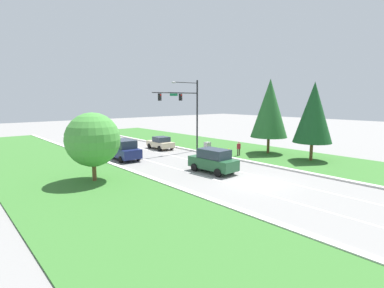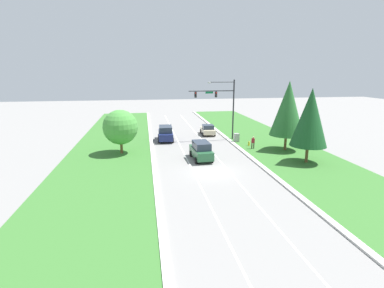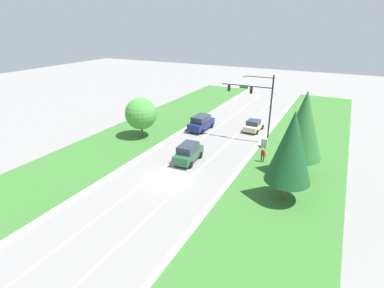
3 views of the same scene
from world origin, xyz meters
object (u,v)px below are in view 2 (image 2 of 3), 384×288
(conifer_far_right_tree, at_px, (310,117))
(oak_near_left_tree, at_px, (120,127))
(utility_cabinet, at_px, (237,138))
(fire_hydrant, at_px, (249,144))
(traffic_signal_mast, at_px, (222,101))
(pedestrian, at_px, (253,142))
(champagne_sedan, at_px, (208,130))
(forest_suv, at_px, (201,150))
(navy_suv, at_px, (166,133))
(conifer_near_right_tree, at_px, (288,108))

(conifer_far_right_tree, bearing_deg, oak_near_left_tree, 160.84)
(utility_cabinet, bearing_deg, fire_hydrant, -70.88)
(traffic_signal_mast, relative_size, fire_hydrant, 12.46)
(traffic_signal_mast, relative_size, pedestrian, 5.16)
(champagne_sedan, xyz_separation_m, oak_near_left_tree, (-12.81, -9.46, 2.51))
(traffic_signal_mast, distance_m, forest_suv, 11.67)
(navy_suv, xyz_separation_m, fire_hydrant, (10.86, -5.23, -0.75))
(traffic_signal_mast, height_order, forest_suv, traffic_signal_mast)
(conifer_near_right_tree, relative_size, conifer_far_right_tree, 1.07)
(pedestrian, distance_m, conifer_near_right_tree, 6.02)
(conifer_near_right_tree, bearing_deg, forest_suv, -168.56)
(conifer_far_right_tree, bearing_deg, navy_suv, 137.24)
(forest_suv, relative_size, fire_hydrant, 6.59)
(fire_hydrant, bearing_deg, oak_near_left_tree, -176.10)
(traffic_signal_mast, height_order, pedestrian, traffic_signal_mast)
(pedestrian, distance_m, oak_near_left_tree, 16.87)
(navy_suv, bearing_deg, conifer_near_right_tree, -25.89)
(fire_hydrant, height_order, conifer_near_right_tree, conifer_near_right_tree)
(navy_suv, bearing_deg, oak_near_left_tree, -129.93)
(traffic_signal_mast, distance_m, pedestrian, 8.17)
(traffic_signal_mast, distance_m, utility_cabinet, 5.71)
(pedestrian, relative_size, oak_near_left_tree, 0.31)
(fire_hydrant, xyz_separation_m, conifer_near_right_tree, (3.84, -2.79, 5.04))
(navy_suv, relative_size, utility_cabinet, 3.93)
(traffic_signal_mast, relative_size, champagne_sedan, 2.09)
(forest_suv, xyz_separation_m, navy_suv, (-3.32, 10.32, 0.02))
(conifer_near_right_tree, distance_m, conifer_far_right_tree, 5.46)
(traffic_signal_mast, bearing_deg, forest_suv, -116.59)
(navy_suv, bearing_deg, conifer_far_right_tree, -40.05)
(pedestrian, height_order, oak_near_left_tree, oak_near_left_tree)
(pedestrian, xyz_separation_m, oak_near_left_tree, (-16.69, 0.43, 2.38))
(utility_cabinet, bearing_deg, navy_suv, 165.48)
(utility_cabinet, xyz_separation_m, fire_hydrant, (0.92, -2.65, -0.28))
(forest_suv, bearing_deg, champagne_sedan, 71.81)
(forest_suv, relative_size, conifer_far_right_tree, 0.56)
(champagne_sedan, distance_m, conifer_far_right_tree, 18.71)
(utility_cabinet, bearing_deg, oak_near_left_tree, -166.51)
(champagne_sedan, height_order, fire_hydrant, champagne_sedan)
(pedestrian, bearing_deg, utility_cabinet, -71.89)
(forest_suv, bearing_deg, conifer_far_right_tree, -18.72)
(traffic_signal_mast, distance_m, navy_suv, 9.37)
(fire_hydrant, bearing_deg, utility_cabinet, 109.12)
(navy_suv, distance_m, pedestrian, 12.79)
(traffic_signal_mast, relative_size, oak_near_left_tree, 1.61)
(pedestrian, bearing_deg, conifer_near_right_tree, 168.63)
(conifer_far_right_tree, bearing_deg, fire_hydrant, 114.15)
(fire_hydrant, distance_m, conifer_far_right_tree, 10.19)
(traffic_signal_mast, height_order, navy_suv, traffic_signal_mast)
(champagne_sedan, height_order, forest_suv, forest_suv)
(utility_cabinet, relative_size, fire_hydrant, 1.79)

